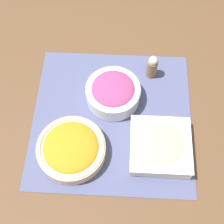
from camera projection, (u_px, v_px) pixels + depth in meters
ground_plane at (112, 117)px, 0.92m from camera, size 3.00×3.00×0.00m
placemat at (112, 117)px, 0.92m from camera, size 0.47×0.46×0.00m
onion_bowl at (113, 92)px, 0.92m from camera, size 0.16×0.16×0.07m
carrot_bowl at (71, 148)px, 0.84m from camera, size 0.19×0.19×0.06m
cucumber_bowl at (160, 146)px, 0.85m from camera, size 0.17×0.17×0.05m
pepper_shaker at (152, 66)px, 0.96m from camera, size 0.03×0.03×0.08m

